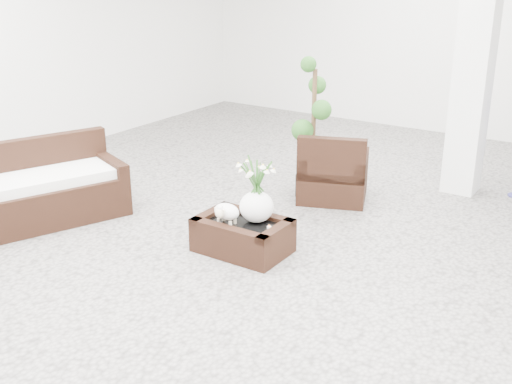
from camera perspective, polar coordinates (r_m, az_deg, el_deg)
The scene contains 9 objects.
ground at distance 6.54m, azimuth 0.49°, elevation -4.85°, with size 11.00×11.00×0.00m, color gray.
column at distance 8.09m, azimuth 19.18°, elevation 11.89°, with size 0.40×0.40×3.50m, color white.
coffee_table at distance 6.36m, azimuth -1.21°, elevation -4.06°, with size 0.90×0.60×0.31m, color black.
sheep_figurine at distance 6.24m, azimuth -2.65°, elevation -1.93°, with size 0.28×0.23×0.21m, color white.
planter_narcissus at distance 6.18m, azimuth 0.05°, elevation 0.76°, with size 0.44×0.44×0.80m, color white, non-canonical shape.
tealight at distance 6.15m, azimuth 1.19°, elevation -3.17°, with size 0.04×0.04×0.03m, color white.
armchair at distance 7.74m, azimuth 7.01°, elevation 2.42°, with size 0.80×0.76×0.85m, color black.
loveseat at distance 7.39m, azimuth -18.34°, elevation 0.81°, with size 1.66×0.80×0.88m, color black.
topiary at distance 7.66m, azimuth 5.17°, elevation 5.55°, with size 0.45×0.45×1.68m, color #204A18, non-canonical shape.
Camera 1 is at (3.22, -4.97, 2.77)m, focal length 44.48 mm.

